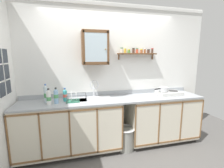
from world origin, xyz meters
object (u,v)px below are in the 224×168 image
Objects in this scene: hot_plate_stove at (169,93)px; trash_bin at (126,138)px; bottle_water_blue_1 at (56,96)px; bottle_opaque_white_3 at (49,98)px; dish_rack at (76,99)px; wall_cabinet at (95,48)px; bottle_water_clear_0 at (46,94)px; saucepan at (163,89)px; sink at (96,101)px; bottle_detergent_teal_2 at (65,95)px.

hot_plate_stove is 1.22m from trash_bin.
bottle_opaque_white_3 is (-0.10, -0.05, -0.00)m from bottle_water_blue_1.
wall_cabinet reaches higher than dish_rack.
bottle_water_clear_0 is at bearing 113.93° from bottle_opaque_white_3.
bottle_water_blue_1 is at bearing -177.50° from saucepan.
sink reaches higher than bottle_detergent_teal_2.
saucepan is at bearing 12.00° from trash_bin.
wall_cabinet reaches higher than trash_bin.
dish_rack is (-1.80, -0.00, -0.00)m from hot_plate_stove.
bottle_water_clear_0 is at bearing -179.12° from sink.
bottle_water_clear_0 reaches higher than trash_bin.
hot_plate_stove is 1.79× the size of bottle_water_blue_1.
bottle_opaque_white_3 reaches higher than dish_rack.
dish_rack is at bearing 170.21° from trash_bin.
bottle_detergent_teal_2 is 0.28m from bottle_opaque_white_3.
dish_rack is at bearing -160.48° from wall_cabinet.
bottle_water_clear_0 is 1.19× the size of bottle_opaque_white_3.
hot_plate_stove is 2.11m from bottle_water_blue_1.
sink reaches higher than saucepan.
bottle_water_clear_0 is 1.13m from wall_cabinet.
bottle_water_clear_0 is at bearing 179.60° from hot_plate_stove.
bottle_water_blue_1 is at bearing -26.19° from bottle_water_clear_0.
bottle_water_blue_1 is at bearing -164.26° from wall_cabinet.
hot_plate_stove is 1.80m from dish_rack.
bottle_water_clear_0 is at bearing -177.21° from bottle_detergent_teal_2.
bottle_water_clear_0 is 0.90× the size of dish_rack.
trash_bin is (1.04, -0.18, -0.83)m from bottle_detergent_teal_2.
sink reaches higher than hot_plate_stove.
bottle_water_clear_0 reaches higher than dish_rack.
dish_rack is 0.94m from wall_cabinet.
wall_cabinet is (0.01, 0.09, 0.92)m from sink.
bottle_water_clear_0 is 1.35× the size of bottle_detergent_teal_2.
saucepan is 1.22× the size of bottle_water_blue_1.
bottle_opaque_white_3 reaches higher than bottle_detergent_teal_2.
dish_rack is (0.17, -0.03, -0.07)m from bottle_detergent_teal_2.
bottle_opaque_white_3 is at bearing -168.95° from sink.
bottle_water_blue_1 is (-2.11, -0.07, 0.09)m from hot_plate_stove.
bottle_opaque_white_3 reaches higher than trash_bin.
bottle_water_blue_1 is 0.46× the size of wall_cabinet.
bottle_detergent_teal_2 reaches higher than saucepan.
bottle_water_blue_1 reaches higher than saucepan.
sink is 0.99× the size of wall_cabinet.
sink is at bearing 11.05° from bottle_opaque_white_3.
bottle_detergent_teal_2 is 0.96m from wall_cabinet.
bottle_opaque_white_3 is 0.46× the size of wall_cabinet.
saucepan is 0.55× the size of wall_cabinet.
trash_bin is (0.86, -0.15, -0.76)m from dish_rack.
bottle_opaque_white_3 is (-0.76, -0.15, 0.14)m from sink.
bottle_water_clear_0 is at bearing 153.81° from bottle_water_blue_1.
bottle_water_clear_0 is 1.60m from trash_bin.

